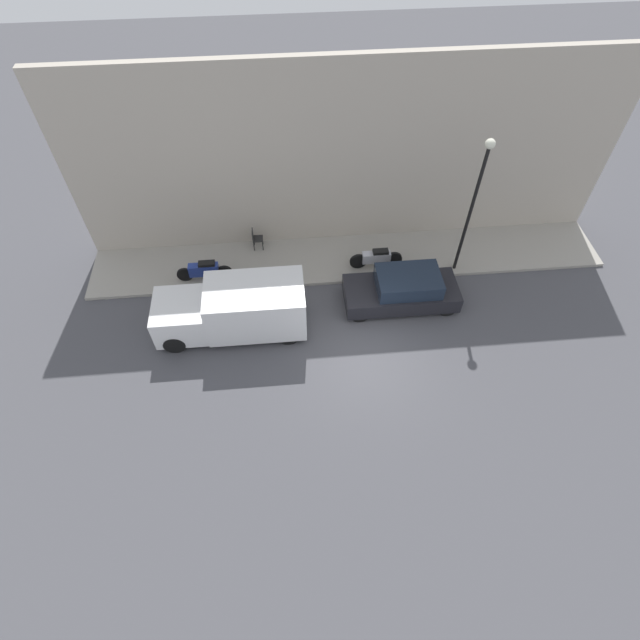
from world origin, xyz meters
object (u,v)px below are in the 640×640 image
object	(u,v)px
motorcycle_blue	(204,270)
streetlamp	(476,194)
delivery_van	(233,309)
scooter_silver	(376,258)
cafe_chair	(256,238)
parked_car	(403,290)

from	to	relation	value
motorcycle_blue	streetlamp	distance (m)	9.94
delivery_van	scooter_silver	size ratio (longest dim) A/B	2.51
motorcycle_blue	streetlamp	size ratio (longest dim) A/B	0.38
streetlamp	cafe_chair	world-z (taller)	streetlamp
scooter_silver	cafe_chair	bearing A→B (deg)	71.87
streetlamp	scooter_silver	bearing A→B (deg)	83.42
streetlamp	delivery_van	bearing A→B (deg)	104.17
streetlamp	cafe_chair	size ratio (longest dim) A/B	6.21
motorcycle_blue	cafe_chair	distance (m)	2.49
parked_car	delivery_van	world-z (taller)	delivery_van
streetlamp	cafe_chair	xyz separation A→B (m)	(1.84, 7.55, -2.93)
delivery_van	scooter_silver	bearing A→B (deg)	-65.26
motorcycle_blue	delivery_van	bearing A→B (deg)	-153.78
delivery_van	motorcycle_blue	world-z (taller)	delivery_van
delivery_van	cafe_chair	xyz separation A→B (m)	(3.93, -0.76, -0.36)
parked_car	streetlamp	distance (m)	4.01
streetlamp	parked_car	bearing A→B (deg)	121.42
parked_car	delivery_van	size ratio (longest dim) A/B	0.80
motorcycle_blue	scooter_silver	size ratio (longest dim) A/B	1.02
delivery_van	streetlamp	bearing A→B (deg)	-75.83
delivery_van	streetlamp	world-z (taller)	streetlamp
delivery_van	streetlamp	size ratio (longest dim) A/B	0.93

